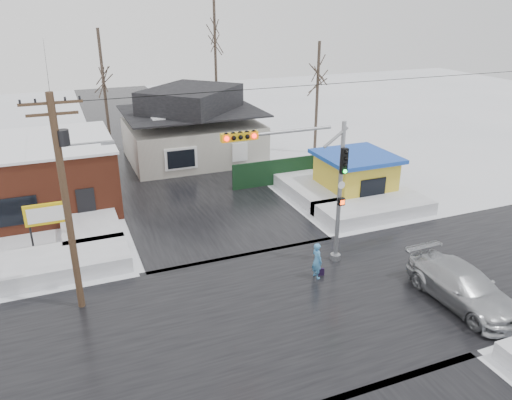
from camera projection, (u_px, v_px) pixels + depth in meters
name	position (u px, v px, depth m)	size (l,w,h in m)	color
ground	(289.00, 309.00, 20.86)	(120.00, 120.00, 0.00)	white
road_ns	(289.00, 309.00, 20.86)	(10.00, 120.00, 0.02)	black
road_ew	(289.00, 309.00, 20.86)	(120.00, 10.00, 0.02)	black
snowbank_nw	(53.00, 264.00, 23.59)	(7.00, 3.00, 0.80)	white
snowbank_ne	(374.00, 208.00, 29.86)	(7.00, 3.00, 0.80)	white
snowbank_nside_w	(88.00, 218.00, 28.58)	(3.00, 8.00, 0.80)	white
snowbank_nside_e	(306.00, 186.00, 33.46)	(3.00, 8.00, 0.80)	white
traffic_signal	(311.00, 178.00, 22.55)	(6.05, 0.68, 7.00)	gray
utility_pole	(67.00, 193.00, 19.18)	(3.15, 0.44, 9.00)	#382619
brick_building	(10.00, 177.00, 29.98)	(12.20, 8.20, 4.12)	brown
marquee_sign	(47.00, 215.00, 25.16)	(2.20, 0.21, 2.55)	black
house	(192.00, 127.00, 39.47)	(10.40, 8.40, 5.76)	#B6B1A4
kiosk	(355.00, 175.00, 32.21)	(4.60, 4.60, 2.88)	gold
fence	(286.00, 171.00, 34.81)	(8.00, 0.12, 1.80)	black
tree_far_left	(101.00, 55.00, 38.81)	(3.00, 3.00, 10.00)	#332821
tree_far_mid	(215.00, 30.00, 43.41)	(3.00, 3.00, 12.00)	#332821
tree_far_right	(319.00, 65.00, 39.53)	(3.00, 3.00, 9.00)	#332821
pedestrian	(317.00, 261.00, 22.92)	(0.64, 0.42, 1.75)	#458AC2
car	(463.00, 286.00, 21.04)	(2.22, 5.47, 1.59)	#B1B4B9
shopping_bag	(321.00, 272.00, 23.35)	(0.28, 0.12, 0.35)	black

